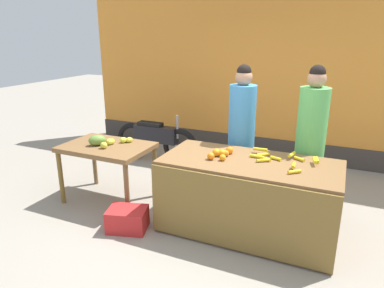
% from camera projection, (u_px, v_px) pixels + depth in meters
% --- Properties ---
extents(ground_plane, '(24.00, 24.00, 0.00)m').
position_uv_depth(ground_plane, '(217.00, 223.00, 4.18)').
color(ground_plane, gray).
extents(market_wall_back, '(7.17, 0.23, 3.41)m').
position_uv_depth(market_wall_back, '(272.00, 64.00, 6.01)').
color(market_wall_back, orange).
rests_on(market_wall_back, ground).
extents(fruit_stall_counter, '(1.92, 0.92, 0.85)m').
position_uv_depth(fruit_stall_counter, '(248.00, 197.00, 3.89)').
color(fruit_stall_counter, brown).
rests_on(fruit_stall_counter, ground).
extents(side_table_wooden, '(1.14, 0.78, 0.78)m').
position_uv_depth(side_table_wooden, '(107.00, 152.00, 4.57)').
color(side_table_wooden, brown).
rests_on(side_table_wooden, ground).
extents(banana_bunch_pile, '(0.73, 0.58, 0.07)m').
position_uv_depth(banana_bunch_pile, '(282.00, 159.00, 3.76)').
color(banana_bunch_pile, gold).
rests_on(banana_bunch_pile, fruit_stall_counter).
extents(orange_pile, '(0.21, 0.35, 0.09)m').
position_uv_depth(orange_pile, '(221.00, 153.00, 3.89)').
color(orange_pile, orange).
rests_on(orange_pile, fruit_stall_counter).
extents(mango_papaya_pile, '(0.49, 0.47, 0.14)m').
position_uv_depth(mango_papaya_pile, '(104.00, 141.00, 4.53)').
color(mango_papaya_pile, '#D6D43C').
rests_on(mango_papaya_pile, side_table_wooden).
extents(vendor_woman_blue_shirt, '(0.34, 0.34, 1.82)m').
position_uv_depth(vendor_woman_blue_shirt, '(241.00, 136.00, 4.48)').
color(vendor_woman_blue_shirt, '#33333D').
rests_on(vendor_woman_blue_shirt, ground).
extents(vendor_woman_green_shirt, '(0.34, 0.34, 1.85)m').
position_uv_depth(vendor_woman_green_shirt, '(310.00, 144.00, 4.11)').
color(vendor_woman_green_shirt, '#33333D').
rests_on(vendor_woman_green_shirt, ground).
extents(parked_motorcycle, '(1.60, 0.18, 0.88)m').
position_uv_depth(parked_motorcycle, '(156.00, 140.00, 6.08)').
color(parked_motorcycle, black).
rests_on(parked_motorcycle, ground).
extents(produce_crate, '(0.51, 0.43, 0.26)m').
position_uv_depth(produce_crate, '(127.00, 219.00, 4.01)').
color(produce_crate, red).
rests_on(produce_crate, ground).
extents(produce_sack, '(0.37, 0.31, 0.45)m').
position_uv_depth(produce_sack, '(189.00, 173.00, 5.10)').
color(produce_sack, maroon).
rests_on(produce_sack, ground).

